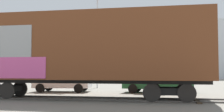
{
  "coord_description": "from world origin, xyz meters",
  "views": [
    {
      "loc": [
        3.6,
        -14.92,
        1.57
      ],
      "look_at": [
        0.98,
        2.72,
        2.5
      ],
      "focal_mm": 44.42,
      "sensor_mm": 36.0,
      "label": 1
    }
  ],
  "objects": [
    {
      "name": "track",
      "position": [
        -0.11,
        -0.01,
        0.04
      ],
      "size": [
        60.02,
        4.1,
        0.08
      ],
      "color": "#4C4742",
      "rests_on": "ground_plane"
    },
    {
      "name": "ground_plane",
      "position": [
        0.0,
        0.0,
        0.0
      ],
      "size": [
        260.0,
        260.0,
        0.0
      ],
      "primitive_type": "plane",
      "color": "slate"
    },
    {
      "name": "flagpole",
      "position": [
        -1.26,
        9.69,
        6.4
      ],
      "size": [
        0.62,
        1.48,
        10.14
      ],
      "color": "silver",
      "rests_on": "ground_plane"
    },
    {
      "name": "freight_car",
      "position": [
        -0.42,
        -0.0,
        2.79
      ],
      "size": [
        14.14,
        3.52,
        4.89
      ],
      "color": "brown",
      "rests_on": "ground_plane"
    },
    {
      "name": "parked_car_green",
      "position": [
        3.85,
        4.77,
        0.85
      ],
      "size": [
        4.97,
        2.39,
        1.76
      ],
      "color": "#1E5933",
      "rests_on": "ground_plane"
    },
    {
      "name": "hillside",
      "position": [
        0.05,
        56.82,
        5.55
      ],
      "size": [
        118.27,
        40.6,
        15.94
      ],
      "color": "silver",
      "rests_on": "ground_plane"
    },
    {
      "name": "parked_car_white",
      "position": [
        -3.03,
        4.78,
        0.88
      ],
      "size": [
        4.15,
        2.17,
        1.77
      ],
      "color": "silver",
      "rests_on": "ground_plane"
    }
  ]
}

